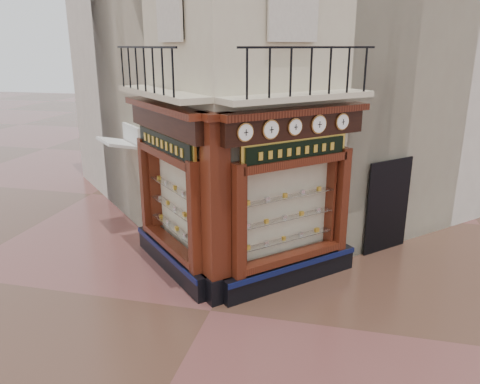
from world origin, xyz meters
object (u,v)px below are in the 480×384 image
(clock_d, at_px, (319,124))
(corner_pilaster, at_px, (216,213))
(clock_c, at_px, (295,127))
(awning, at_px, (123,231))
(signboard_right, at_px, (296,150))
(clock_e, at_px, (342,122))
(signboard_left, at_px, (165,144))
(clock_b, at_px, (271,130))
(clock_a, at_px, (245,132))

(clock_d, bearing_deg, corner_pilaster, 169.16)
(corner_pilaster, height_order, clock_c, corner_pilaster)
(awning, bearing_deg, signboard_right, -156.18)
(corner_pilaster, relative_size, signboard_right, 2.04)
(clock_e, relative_size, signboard_left, 0.17)
(clock_c, bearing_deg, clock_e, 0.00)
(clock_c, bearing_deg, clock_b, -180.00)
(clock_d, height_order, signboard_left, clock_d)
(clock_c, xyz_separation_m, awning, (-5.17, 2.19, -3.62))
(awning, relative_size, signboard_left, 0.59)
(clock_a, relative_size, signboard_right, 0.18)
(clock_b, relative_size, clock_e, 1.07)
(clock_c, distance_m, awning, 6.68)
(clock_b, bearing_deg, signboard_right, 8.52)
(clock_d, distance_m, signboard_left, 3.39)
(awning, xyz_separation_m, signboard_left, (2.27, -2.01, 3.10))
(clock_b, xyz_separation_m, clock_c, (0.42, 0.42, 0.00))
(signboard_left, bearing_deg, clock_d, -130.54)
(clock_d, height_order, signboard_right, clock_d)
(clock_c, distance_m, signboard_left, 2.95)
(clock_b, relative_size, awning, 0.30)
(corner_pilaster, height_order, signboard_left, corner_pilaster)
(signboard_left, height_order, signboard_right, signboard_left)
(corner_pilaster, bearing_deg, clock_c, -14.88)
(clock_d, xyz_separation_m, clock_e, (0.46, 0.46, -0.00))
(signboard_left, bearing_deg, clock_a, -161.20)
(corner_pilaster, distance_m, clock_a, 1.78)
(clock_a, bearing_deg, awning, 100.07)
(clock_b, xyz_separation_m, awning, (-4.75, 2.61, -3.62))
(awning, xyz_separation_m, signboard_right, (5.19, -2.01, 3.10))
(signboard_left, bearing_deg, corner_pilaster, -169.75)
(clock_a, relative_size, clock_e, 0.99)
(clock_c, xyz_separation_m, clock_e, (0.90, 0.90, -0.00))
(clock_a, xyz_separation_m, signboard_right, (0.86, 1.02, -0.52))
(signboard_left, bearing_deg, clock_c, -138.54)
(corner_pilaster, height_order, clock_a, corner_pilaster)
(clock_b, height_order, awning, clock_b)
(clock_e, xyz_separation_m, signboard_right, (-0.88, -0.73, -0.52))
(clock_a, height_order, clock_d, clock_d)
(clock_e, bearing_deg, awning, 123.04)
(clock_c, relative_size, clock_e, 0.97)
(clock_a, height_order, signboard_left, clock_a)
(clock_d, height_order, clock_e, clock_d)
(clock_e, height_order, signboard_left, clock_e)
(clock_b, relative_size, clock_c, 1.11)
(clock_d, bearing_deg, clock_c, -180.00)
(clock_b, height_order, signboard_right, clock_b)
(clock_b, bearing_deg, clock_c, 0.00)
(clock_b, relative_size, signboard_right, 0.20)
(clock_c, bearing_deg, clock_d, 0.00)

